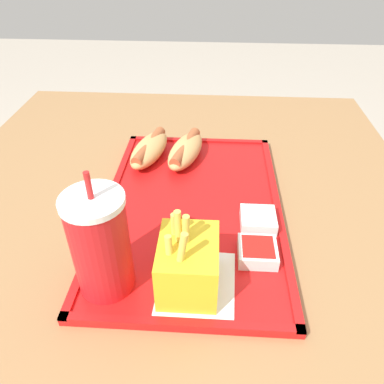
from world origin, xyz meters
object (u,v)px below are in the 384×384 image
soda_cup (100,244)px  sauce_cup_ketchup (257,251)px  hot_dog_far (149,149)px  sauce_cup_mayo (258,218)px  fries_carton (188,264)px  hot_dog_near (186,150)px

soda_cup → sauce_cup_ketchup: 0.22m
hot_dog_far → sauce_cup_mayo: size_ratio=2.76×
fries_carton → sauce_cup_mayo: (0.13, -0.10, -0.03)m
soda_cup → hot_dog_far: 0.33m
sauce_cup_mayo → sauce_cup_ketchup: bearing=174.9°
fries_carton → sauce_cup_ketchup: size_ratio=2.17×
soda_cup → sauce_cup_mayo: bearing=-57.7°
soda_cup → hot_dog_near: size_ratio=1.17×
sauce_cup_mayo → sauce_cup_ketchup: same height
hot_dog_near → sauce_cup_mayo: size_ratio=2.76×
soda_cup → sauce_cup_mayo: 0.26m
hot_dog_far → hot_dog_near: same height
sauce_cup_mayo → sauce_cup_ketchup: (-0.07, 0.01, 0.00)m
hot_dog_far → sauce_cup_ketchup: 0.33m
fries_carton → hot_dog_far: bearing=17.5°
soda_cup → sauce_cup_ketchup: (0.06, -0.21, -0.06)m
soda_cup → hot_dog_far: bearing=-1.3°
hot_dog_far → fries_carton: (-0.32, -0.10, 0.02)m
hot_dog_near → sauce_cup_ketchup: (-0.26, -0.12, -0.01)m
hot_dog_far → sauce_cup_ketchup: (-0.26, -0.20, -0.01)m
soda_cup → hot_dog_far: (0.33, -0.01, -0.05)m
hot_dog_far → hot_dog_near: bearing=-90.0°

